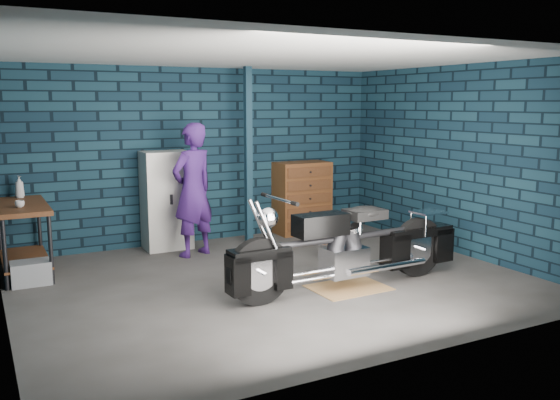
# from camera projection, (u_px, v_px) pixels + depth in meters

# --- Properties ---
(ground) EXTENTS (6.00, 6.00, 0.00)m
(ground) POSITION_uv_depth(u_px,v_px,m) (274.00, 281.00, 7.27)
(ground) COLOR #4C4947
(ground) RESTS_ON ground
(room_walls) EXTENTS (6.02, 5.01, 2.71)m
(room_walls) POSITION_uv_depth(u_px,v_px,m) (254.00, 124.00, 7.45)
(room_walls) COLOR #0E212F
(room_walls) RESTS_ON ground
(support_post) EXTENTS (0.10, 0.10, 2.70)m
(support_post) POSITION_uv_depth(u_px,v_px,m) (248.00, 157.00, 9.01)
(support_post) COLOR #122D3B
(support_post) RESTS_ON ground
(workbench) EXTENTS (0.60, 1.40, 0.91)m
(workbench) POSITION_uv_depth(u_px,v_px,m) (24.00, 239.00, 7.50)
(workbench) COLOR brown
(workbench) RESTS_ON ground
(drip_mat) EXTENTS (0.90, 0.69, 0.01)m
(drip_mat) POSITION_uv_depth(u_px,v_px,m) (349.00, 288.00, 7.01)
(drip_mat) COLOR olive
(drip_mat) RESTS_ON ground
(motorcycle) EXTENTS (2.66, 0.78, 1.16)m
(motorcycle) POSITION_uv_depth(u_px,v_px,m) (349.00, 240.00, 6.91)
(motorcycle) COLOR black
(motorcycle) RESTS_ON ground
(person) EXTENTS (0.81, 0.68, 1.89)m
(person) POSITION_uv_depth(u_px,v_px,m) (193.00, 190.00, 8.36)
(person) COLOR #411D6F
(person) RESTS_ON ground
(storage_bin) EXTENTS (0.45, 0.32, 0.28)m
(storage_bin) POSITION_uv_depth(u_px,v_px,m) (31.00, 273.00, 7.13)
(storage_bin) COLOR gray
(storage_bin) RESTS_ON ground
(locker) EXTENTS (0.68, 0.49, 1.46)m
(locker) POSITION_uv_depth(u_px,v_px,m) (167.00, 200.00, 8.80)
(locker) COLOR beige
(locker) RESTS_ON ground
(tool_chest) EXTENTS (0.90, 0.50, 1.19)m
(tool_chest) POSITION_uv_depth(u_px,v_px,m) (303.00, 198.00, 9.89)
(tool_chest) COLOR brown
(tool_chest) RESTS_ON ground
(shop_stool) EXTENTS (0.31, 0.31, 0.54)m
(shop_stool) POSITION_uv_depth(u_px,v_px,m) (327.00, 240.00, 8.29)
(shop_stool) COLOR beige
(shop_stool) RESTS_ON ground
(cup_a) EXTENTS (0.12, 0.12, 0.09)m
(cup_a) POSITION_uv_depth(u_px,v_px,m) (20.00, 204.00, 7.17)
(cup_a) COLOR beige
(cup_a) RESTS_ON workbench
(bottle) EXTENTS (0.15, 0.15, 0.30)m
(bottle) POSITION_uv_depth(u_px,v_px,m) (19.00, 187.00, 7.89)
(bottle) COLOR gray
(bottle) RESTS_ON workbench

